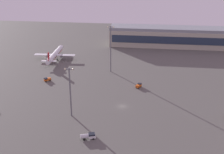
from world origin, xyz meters
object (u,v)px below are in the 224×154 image
object	(u,v)px
airplane_taxiway_distant	(55,54)
apron_light_east	(111,47)
fuel_truck	(88,136)
baggage_tractor	(47,79)
apron_light_west	(70,89)
maintenance_van	(139,85)

from	to	relation	value
airplane_taxiway_distant	apron_light_east	bearing A→B (deg)	-27.36
fuel_truck	baggage_tractor	xyz separation A→B (m)	(-38.21, 58.92, -0.19)
airplane_taxiway_distant	fuel_truck	world-z (taller)	airplane_taxiway_distant
apron_light_west	airplane_taxiway_distant	bearing A→B (deg)	112.60
fuel_truck	apron_light_east	distance (m)	82.13
apron_light_west	fuel_truck	bearing A→B (deg)	-56.58
airplane_taxiway_distant	apron_light_east	distance (m)	51.36
airplane_taxiway_distant	baggage_tractor	world-z (taller)	airplane_taxiway_distant
apron_light_east	airplane_taxiway_distant	bearing A→B (deg)	155.55
maintenance_van	apron_light_east	world-z (taller)	apron_light_east
airplane_taxiway_distant	baggage_tractor	bearing A→B (deg)	-81.71
fuel_truck	maintenance_van	bearing A→B (deg)	142.55
apron_light_west	maintenance_van	bearing A→B (deg)	51.35
airplane_taxiway_distant	apron_light_west	distance (m)	90.09
fuel_truck	apron_light_east	world-z (taller)	apron_light_east
baggage_tractor	apron_light_west	distance (m)	49.86
baggage_tractor	maintenance_van	bearing A→B (deg)	-134.43
airplane_taxiway_distant	maintenance_van	world-z (taller)	airplane_taxiway_distant
fuel_truck	apron_light_west	world-z (taller)	apron_light_west
airplane_taxiway_distant	apron_light_west	size ratio (longest dim) A/B	1.61
maintenance_van	apron_light_east	distance (m)	35.02
apron_light_west	baggage_tractor	bearing A→B (deg)	122.76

